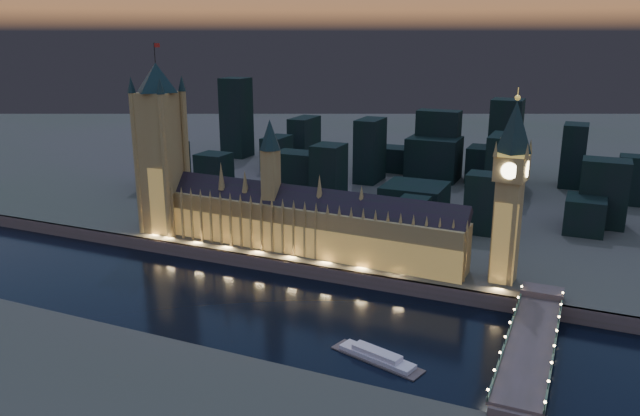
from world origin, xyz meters
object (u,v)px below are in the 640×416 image
at_px(palace_of_westminster, 300,221).
at_px(victoria_tower, 161,141).
at_px(elizabeth_tower, 511,177).
at_px(river_boat, 377,356).
at_px(westminster_bridge, 531,346).

bearing_deg(palace_of_westminster, victoria_tower, 179.89).
bearing_deg(elizabeth_tower, victoria_tower, 180.00).
relative_size(victoria_tower, river_boat, 2.75).
bearing_deg(westminster_bridge, victoria_tower, 164.74).
xyz_separation_m(palace_of_westminster, river_boat, (80.83, -92.57, -24.81)).
bearing_deg(river_boat, westminster_bridge, 24.54).
distance_m(palace_of_westminster, elizabeth_tower, 125.20).
height_order(elizabeth_tower, westminster_bridge, elizabeth_tower).
relative_size(victoria_tower, westminster_bridge, 1.07).
bearing_deg(victoria_tower, elizabeth_tower, -0.00).
relative_size(palace_of_westminster, elizabeth_tower, 1.99).
bearing_deg(victoria_tower, palace_of_westminster, -0.11).
relative_size(victoria_tower, elizabeth_tower, 1.19).
height_order(westminster_bridge, river_boat, westminster_bridge).
bearing_deg(victoria_tower, westminster_bridge, -15.26).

